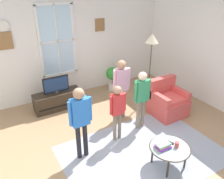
{
  "coord_description": "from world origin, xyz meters",
  "views": [
    {
      "loc": [
        -1.99,
        -2.85,
        3.01
      ],
      "look_at": [
        -0.01,
        0.53,
        1.11
      ],
      "focal_mm": 36.6,
      "sensor_mm": 36.0,
      "label": 1
    }
  ],
  "objects_px": {
    "armchair": "(167,102)",
    "cup": "(177,145)",
    "potted_plant_by_window": "(112,76)",
    "person_green_shirt": "(142,94)",
    "person_pink_shirt": "(121,83)",
    "television": "(56,84)",
    "coffee_table": "(170,148)",
    "book_stack": "(163,146)",
    "person_red_shirt": "(117,107)",
    "person_blue_shirt": "(80,116)",
    "floor_lamp": "(152,46)",
    "remote_near_cup": "(167,147)",
    "remote_near_books": "(170,142)",
    "tv_stand": "(58,100)"
  },
  "relations": [
    {
      "from": "remote_near_books",
      "to": "person_red_shirt",
      "type": "distance_m",
      "value": 1.17
    },
    {
      "from": "cup",
      "to": "person_green_shirt",
      "type": "xyz_separation_m",
      "value": [
        0.17,
        1.25,
        0.37
      ]
    },
    {
      "from": "book_stack",
      "to": "cup",
      "type": "distance_m",
      "value": 0.25
    },
    {
      "from": "television",
      "to": "book_stack",
      "type": "relative_size",
      "value": 2.31
    },
    {
      "from": "tv_stand",
      "to": "person_blue_shirt",
      "type": "height_order",
      "value": "person_blue_shirt"
    },
    {
      "from": "book_stack",
      "to": "person_pink_shirt",
      "type": "bearing_deg",
      "value": 82.37
    },
    {
      "from": "television",
      "to": "cup",
      "type": "height_order",
      "value": "television"
    },
    {
      "from": "book_stack",
      "to": "potted_plant_by_window",
      "type": "xyz_separation_m",
      "value": [
        0.82,
        3.1,
        0.01
      ]
    },
    {
      "from": "person_red_shirt",
      "to": "person_blue_shirt",
      "type": "bearing_deg",
      "value": -171.72
    },
    {
      "from": "tv_stand",
      "to": "potted_plant_by_window",
      "type": "relative_size",
      "value": 1.65
    },
    {
      "from": "armchair",
      "to": "potted_plant_by_window",
      "type": "bearing_deg",
      "value": 104.75
    },
    {
      "from": "person_pink_shirt",
      "to": "floor_lamp",
      "type": "bearing_deg",
      "value": 19.07
    },
    {
      "from": "person_red_shirt",
      "to": "floor_lamp",
      "type": "bearing_deg",
      "value": 32.45
    },
    {
      "from": "television",
      "to": "book_stack",
      "type": "bearing_deg",
      "value": -72.52
    },
    {
      "from": "floor_lamp",
      "to": "remote_near_cup",
      "type": "bearing_deg",
      "value": -121.26
    },
    {
      "from": "coffee_table",
      "to": "book_stack",
      "type": "height_order",
      "value": "book_stack"
    },
    {
      "from": "coffee_table",
      "to": "potted_plant_by_window",
      "type": "relative_size",
      "value": 0.99
    },
    {
      "from": "remote_near_cup",
      "to": "person_red_shirt",
      "type": "height_order",
      "value": "person_red_shirt"
    },
    {
      "from": "coffee_table",
      "to": "floor_lamp",
      "type": "relative_size",
      "value": 0.39
    },
    {
      "from": "tv_stand",
      "to": "coffee_table",
      "type": "bearing_deg",
      "value": -70.71
    },
    {
      "from": "tv_stand",
      "to": "person_pink_shirt",
      "type": "distance_m",
      "value": 1.79
    },
    {
      "from": "armchair",
      "to": "book_stack",
      "type": "xyz_separation_m",
      "value": [
        -1.3,
        -1.28,
        0.12
      ]
    },
    {
      "from": "person_blue_shirt",
      "to": "person_pink_shirt",
      "type": "bearing_deg",
      "value": 29.97
    },
    {
      "from": "armchair",
      "to": "cup",
      "type": "relative_size",
      "value": 8.47
    },
    {
      "from": "person_green_shirt",
      "to": "person_pink_shirt",
      "type": "bearing_deg",
      "value": 107.09
    },
    {
      "from": "book_stack",
      "to": "person_pink_shirt",
      "type": "xyz_separation_m",
      "value": [
        0.23,
        1.69,
        0.46
      ]
    },
    {
      "from": "coffee_table",
      "to": "person_red_shirt",
      "type": "bearing_deg",
      "value": 109.29
    },
    {
      "from": "coffee_table",
      "to": "book_stack",
      "type": "distance_m",
      "value": 0.15
    },
    {
      "from": "tv_stand",
      "to": "floor_lamp",
      "type": "distance_m",
      "value": 2.73
    },
    {
      "from": "tv_stand",
      "to": "person_green_shirt",
      "type": "bearing_deg",
      "value": -53.24
    },
    {
      "from": "book_stack",
      "to": "floor_lamp",
      "type": "bearing_deg",
      "value": 56.98
    },
    {
      "from": "coffee_table",
      "to": "cup",
      "type": "bearing_deg",
      "value": -26.57
    },
    {
      "from": "floor_lamp",
      "to": "potted_plant_by_window",
      "type": "bearing_deg",
      "value": 117.18
    },
    {
      "from": "person_blue_shirt",
      "to": "floor_lamp",
      "type": "height_order",
      "value": "floor_lamp"
    },
    {
      "from": "remote_near_books",
      "to": "person_blue_shirt",
      "type": "distance_m",
      "value": 1.64
    },
    {
      "from": "person_blue_shirt",
      "to": "person_red_shirt",
      "type": "distance_m",
      "value": 0.84
    },
    {
      "from": "person_green_shirt",
      "to": "person_pink_shirt",
      "type": "relative_size",
      "value": 0.92
    },
    {
      "from": "television",
      "to": "person_green_shirt",
      "type": "bearing_deg",
      "value": -53.19
    },
    {
      "from": "television",
      "to": "person_red_shirt",
      "type": "distance_m",
      "value": 1.95
    },
    {
      "from": "potted_plant_by_window",
      "to": "armchair",
      "type": "bearing_deg",
      "value": -75.25
    },
    {
      "from": "remote_near_cup",
      "to": "person_pink_shirt",
      "type": "distance_m",
      "value": 1.79
    },
    {
      "from": "person_green_shirt",
      "to": "floor_lamp",
      "type": "height_order",
      "value": "floor_lamp"
    },
    {
      "from": "remote_near_books",
      "to": "floor_lamp",
      "type": "bearing_deg",
      "value": 60.71
    },
    {
      "from": "coffee_table",
      "to": "remote_near_cup",
      "type": "bearing_deg",
      "value": 149.34
    },
    {
      "from": "person_pink_shirt",
      "to": "cup",
      "type": "bearing_deg",
      "value": -90.1
    },
    {
      "from": "remote_near_books",
      "to": "person_pink_shirt",
      "type": "relative_size",
      "value": 0.1
    },
    {
      "from": "potted_plant_by_window",
      "to": "person_pink_shirt",
      "type": "bearing_deg",
      "value": -112.97
    },
    {
      "from": "coffee_table",
      "to": "person_blue_shirt",
      "type": "distance_m",
      "value": 1.64
    },
    {
      "from": "remote_near_cup",
      "to": "remote_near_books",
      "type": "bearing_deg",
      "value": 24.49
    },
    {
      "from": "armchair",
      "to": "floor_lamp",
      "type": "height_order",
      "value": "floor_lamp"
    }
  ]
}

